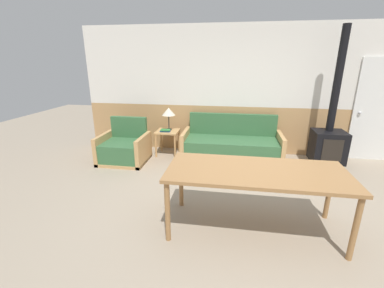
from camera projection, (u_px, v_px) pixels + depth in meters
The scene contains 10 objects.
ground_plane at pixel (249, 217), 3.39m from camera, with size 16.00×16.00×0.00m, color gray.
wall_back at pixel (247, 92), 5.44m from camera, with size 7.20×0.06×2.70m.
couch at pixel (231, 146), 5.35m from camera, with size 2.02×0.83×0.89m.
armchair at pixel (124, 149), 5.22m from camera, with size 0.92×0.80×0.86m.
side_table at pixel (168, 135), 5.55m from camera, with size 0.48×0.48×0.54m.
table_lamp at pixel (169, 112), 5.48m from camera, with size 0.28×0.28×0.49m.
book_stack at pixel (165, 131), 5.44m from camera, with size 0.22×0.15×0.05m.
dining_table at pixel (256, 176), 2.96m from camera, with size 2.05×0.88×0.78m.
wood_stove at pixel (329, 136), 4.89m from camera, with size 0.59×0.53×2.58m.
entry_door at pixel (375, 111), 5.11m from camera, with size 0.80×0.09×2.04m.
Camera 1 is at (-0.27, -3.01, 1.97)m, focal length 24.00 mm.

